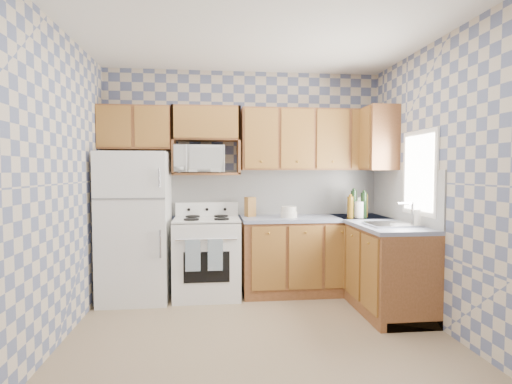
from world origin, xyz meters
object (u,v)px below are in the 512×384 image
at_px(stove_body, 207,258).
at_px(microwave, 197,159).
at_px(electric_kettle, 360,210).
at_px(refrigerator, 136,226).

relative_size(stove_body, microwave, 1.55).
distance_m(microwave, electric_kettle, 2.01).
relative_size(microwave, electric_kettle, 3.02).
distance_m(refrigerator, microwave, 1.05).
height_order(microwave, electric_kettle, microwave).
distance_m(refrigerator, electric_kettle, 2.61).
bearing_deg(stove_body, microwave, 129.23).
bearing_deg(microwave, stove_body, -60.98).
bearing_deg(refrigerator, microwave, 12.72).
relative_size(stove_body, electric_kettle, 4.67).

